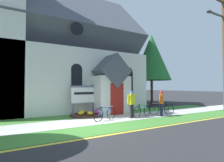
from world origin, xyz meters
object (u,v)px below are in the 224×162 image
(roadside_conifer, at_px, (152,57))
(church_sign, at_px, (84,95))
(cyclist_in_blue_jersey, at_px, (161,101))
(utility_pole, at_px, (223,41))
(bicycle_yellow, at_px, (162,109))
(cyclist_in_red_jersey, at_px, (131,102))
(bicycle_red, at_px, (142,111))
(bicycle_black, at_px, (105,114))

(roadside_conifer, bearing_deg, church_sign, -160.11)
(church_sign, height_order, cyclist_in_blue_jersey, church_sign)
(utility_pole, bearing_deg, church_sign, 154.98)
(bicycle_yellow, bearing_deg, church_sign, 151.20)
(cyclist_in_red_jersey, bearing_deg, bicycle_yellow, 1.21)
(church_sign, height_order, bicycle_yellow, church_sign)
(bicycle_yellow, bearing_deg, bicycle_red, -177.11)
(bicycle_yellow, relative_size, cyclist_in_red_jersey, 1.05)
(bicycle_black, xyz_separation_m, roadside_conifer, (8.85, 5.72, 4.72))
(bicycle_yellow, distance_m, cyclist_in_blue_jersey, 0.90)
(roadside_conifer, bearing_deg, bicycle_red, -137.05)
(utility_pole, height_order, roadside_conifer, utility_pole)
(bicycle_yellow, bearing_deg, roadside_conifer, 51.82)
(bicycle_red, distance_m, cyclist_in_blue_jersey, 1.42)
(utility_pole, distance_m, roadside_conifer, 7.53)
(cyclist_in_blue_jersey, xyz_separation_m, utility_pole, (5.01, -1.24, 4.25))
(bicycle_yellow, xyz_separation_m, cyclist_in_blue_jersey, (-0.53, -0.47, 0.55))
(bicycle_black, bearing_deg, church_sign, 96.98)
(bicycle_black, bearing_deg, bicycle_yellow, -1.28)
(bicycle_black, bearing_deg, cyclist_in_red_jersey, -5.00)
(bicycle_yellow, height_order, utility_pole, utility_pole)
(bicycle_yellow, height_order, cyclist_in_blue_jersey, cyclist_in_blue_jersey)
(church_sign, bearing_deg, bicycle_yellow, -28.80)
(bicycle_yellow, xyz_separation_m, cyclist_in_red_jersey, (-2.57, -0.05, 0.56))
(church_sign, bearing_deg, utility_pole, -25.02)
(church_sign, height_order, cyclist_in_red_jersey, church_sign)
(bicycle_red, bearing_deg, cyclist_in_blue_jersey, -17.04)
(church_sign, xyz_separation_m, bicycle_black, (0.30, -2.41, -0.91))
(utility_pole, relative_size, roadside_conifer, 1.23)
(bicycle_yellow, xyz_separation_m, bicycle_black, (-4.27, 0.10, -0.00))
(bicycle_red, bearing_deg, utility_pole, -14.56)
(bicycle_red, relative_size, bicycle_yellow, 1.02)
(bicycle_red, height_order, roadside_conifer, roadside_conifer)
(cyclist_in_red_jersey, relative_size, roadside_conifer, 0.21)
(bicycle_red, xyz_separation_m, utility_pole, (6.26, -1.63, 4.81))
(church_sign, height_order, roadside_conifer, roadside_conifer)
(bicycle_red, distance_m, bicycle_yellow, 1.77)
(cyclist_in_blue_jersey, bearing_deg, bicycle_black, 171.40)
(utility_pole, xyz_separation_m, roadside_conifer, (0.09, 7.53, -0.08))
(bicycle_red, xyz_separation_m, bicycle_black, (-2.50, 0.18, 0.00))
(cyclist_in_blue_jersey, relative_size, roadside_conifer, 0.21)
(church_sign, xyz_separation_m, bicycle_red, (2.80, -2.60, -0.91))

